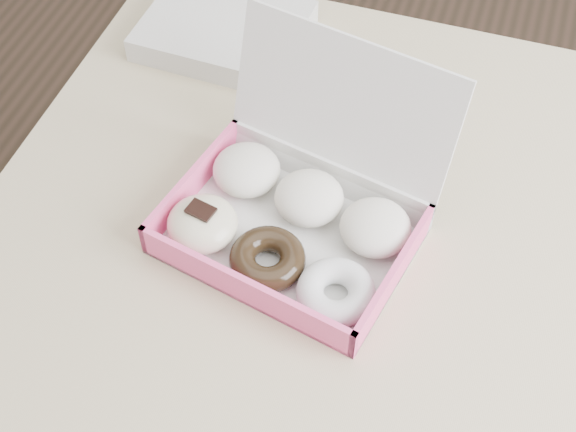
% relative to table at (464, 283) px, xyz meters
% --- Properties ---
extents(table, '(1.20, 0.80, 0.75)m').
position_rel_table_xyz_m(table, '(0.00, 0.00, 0.00)').
color(table, tan).
rests_on(table, ground).
extents(donut_box, '(0.33, 0.31, 0.20)m').
position_rel_table_xyz_m(donut_box, '(-0.21, -0.04, 0.11)').
color(donut_box, silver).
rests_on(donut_box, table).
extents(newspapers, '(0.24, 0.19, 0.04)m').
position_rel_table_xyz_m(newspapers, '(-0.42, 0.26, 0.10)').
color(newspapers, white).
rests_on(newspapers, table).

